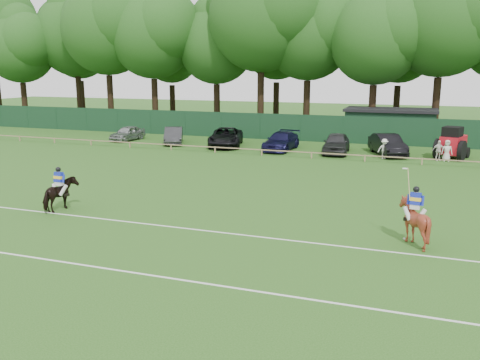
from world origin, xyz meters
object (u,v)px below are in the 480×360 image
at_px(hatch_grey, 336,143).
at_px(tractor, 452,144).
at_px(utility_shed, 390,125).
at_px(horse_dark, 60,195).
at_px(spectator_right, 447,151).
at_px(estate_black, 388,145).
at_px(sedan_grey, 174,135).
at_px(spectator_mid, 438,151).
at_px(spectator_left, 384,149).
at_px(horse_chestnut, 414,222).
at_px(suv_black, 226,137).
at_px(sedan_silver, 127,133).
at_px(sedan_navy, 281,141).
at_px(polo_ball, 404,239).

bearing_deg(hatch_grey, tractor, -1.46).
height_order(utility_shed, tractor, utility_shed).
bearing_deg(horse_dark, spectator_right, -128.73).
bearing_deg(estate_black, sedan_grey, 157.86).
xyz_separation_m(horse_dark, estate_black, (13.90, 22.06, 0.03)).
distance_m(horse_dark, spectator_right, 27.55).
distance_m(horse_dark, utility_shed, 33.34).
distance_m(spectator_mid, tractor, 1.60).
bearing_deg(spectator_right, sedan_grey, 170.10).
bearing_deg(spectator_left, horse_chestnut, -103.22).
xyz_separation_m(suv_black, spectator_mid, (17.50, -1.31, -0.04)).
xyz_separation_m(sedan_grey, hatch_grey, (14.90, -0.45, 0.08)).
distance_m(hatch_grey, spectator_mid, 7.76).
bearing_deg(sedan_grey, spectator_mid, -27.53).
relative_size(horse_chestnut, sedan_silver, 0.44).
height_order(sedan_silver, spectator_mid, spectator_mid).
relative_size(hatch_grey, spectator_right, 3.05).
xyz_separation_m(sedan_silver, utility_shed, (23.61, 8.16, 0.84)).
height_order(sedan_silver, estate_black, estate_black).
height_order(hatch_grey, utility_shed, utility_shed).
relative_size(spectator_mid, utility_shed, 0.18).
distance_m(horse_chestnut, suv_black, 26.66).
distance_m(suv_black, spectator_mid, 17.55).
height_order(horse_dark, sedan_grey, horse_dark).
relative_size(sedan_navy, spectator_left, 3.40).
height_order(horse_chestnut, spectator_right, horse_chestnut).
bearing_deg(tractor, sedan_silver, -161.71).
bearing_deg(spectator_right, spectator_mid, 175.46).
distance_m(suv_black, utility_shed, 15.90).
relative_size(sedan_navy, spectator_right, 3.26).
bearing_deg(suv_black, estate_black, -14.74).
distance_m(hatch_grey, tractor, 8.72).
relative_size(polo_ball, tractor, 0.03).
relative_size(estate_black, utility_shed, 0.60).
relative_size(hatch_grey, polo_ball, 53.89).
xyz_separation_m(horse_chestnut, spectator_left, (-2.49, 19.47, -0.14)).
bearing_deg(suv_black, spectator_right, -19.30).
relative_size(sedan_grey, utility_shed, 0.54).
bearing_deg(horse_chestnut, estate_black, -75.46).
xyz_separation_m(spectator_right, tractor, (0.40, 1.15, 0.38)).
xyz_separation_m(horse_chestnut, spectator_right, (1.98, 19.95, -0.11)).
height_order(sedan_navy, hatch_grey, hatch_grey).
height_order(sedan_silver, spectator_left, spectator_left).
xyz_separation_m(sedan_grey, sedan_navy, (10.25, -0.31, 0.01)).
bearing_deg(estate_black, polo_ball, -107.03).
relative_size(sedan_silver, sedan_navy, 0.78).
bearing_deg(polo_ball, estate_black, 95.55).
xyz_separation_m(suv_black, estate_black, (13.77, 0.12, 0.02)).
height_order(sedan_silver, suv_black, suv_black).
xyz_separation_m(horse_dark, hatch_grey, (9.92, 21.47, 0.03)).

